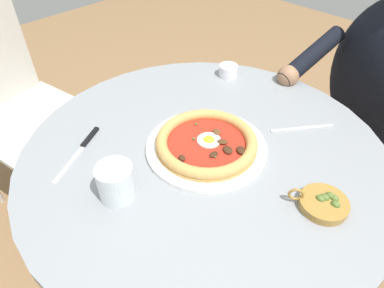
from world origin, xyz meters
name	(u,v)px	position (x,y,z in m)	size (l,w,h in m)	color
ground_plane	(200,288)	(0.00, 0.00, -0.01)	(6.00, 6.00, 0.02)	olive
dining_table	(203,189)	(0.00, 0.00, 0.57)	(0.91, 0.91, 0.72)	gray
pizza_on_plate	(205,143)	(0.00, 0.01, 0.74)	(0.30, 0.30, 0.04)	white
water_glass	(116,184)	(-0.04, -0.24, 0.75)	(0.08, 0.08, 0.08)	silver
steak_knife	(84,145)	(-0.23, -0.20, 0.72)	(0.11, 0.19, 0.01)	silver
ramekin_capers	(228,70)	(-0.19, 0.32, 0.74)	(0.06, 0.06, 0.04)	white
olive_pan	(323,203)	(0.30, 0.04, 0.73)	(0.12, 0.10, 0.04)	olive
fork_utensil	(302,128)	(0.13, 0.25, 0.72)	(0.11, 0.14, 0.00)	#BCBCC1
diner_person	(364,125)	(0.18, 0.69, 0.51)	(0.46, 0.48, 1.14)	#282833
cafe_chair_spare_near	(10,96)	(-0.91, -0.16, 0.53)	(0.48, 0.48, 0.89)	beige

